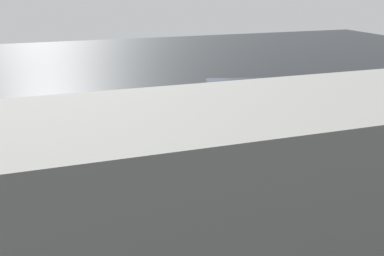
# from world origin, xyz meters

# --- Properties ---
(ground_plane) EXTENTS (60.00, 60.00, 0.00)m
(ground_plane) POSITION_xyz_m (0.00, 0.00, 0.00)
(ground_plane) COLOR black
(kerb_strip) EXTENTS (24.00, 3.20, 0.04)m
(kerb_strip) POSITION_xyz_m (0.00, 4.20, 0.02)
(kerb_strip) COLOR gray
(kerb_strip) RESTS_ON ground
(moving_hatchback) EXTENTS (4.22, 2.73, 2.06)m
(moving_hatchback) POSITION_xyz_m (-1.17, 0.06, 1.03)
(moving_hatchback) COLOR red
(moving_hatchback) RESTS_ON ground
(parked_sedan) EXTENTS (4.57, 2.60, 1.98)m
(parked_sedan) POSITION_xyz_m (-6.30, 1.44, 1.00)
(parked_sedan) COLOR #513319
(parked_sedan) RESTS_ON ground
(fire_hydrant) EXTENTS (0.42, 0.31, 0.80)m
(fire_hydrant) POSITION_xyz_m (3.11, 3.19, 0.40)
(fire_hydrant) COLOR gold
(fire_hydrant) RESTS_ON ground
(pedestrian) EXTENTS (0.24, 0.57, 1.62)m
(pedestrian) POSITION_xyz_m (4.31, 3.18, 0.96)
(pedestrian) COLOR #B2262D
(pedestrian) RESTS_ON ground
(metal_railing) EXTENTS (9.65, 0.04, 1.05)m
(metal_railing) POSITION_xyz_m (-0.40, 5.31, 0.74)
(metal_railing) COLOR #B7BABF
(metal_railing) RESTS_ON ground
(sign_post) EXTENTS (0.07, 0.44, 2.40)m
(sign_post) POSITION_xyz_m (3.21, 3.92, 1.58)
(sign_post) COLOR #4C4C51
(sign_post) RESTS_ON ground
(puddle_patch) EXTENTS (3.59, 3.59, 0.01)m
(puddle_patch) POSITION_xyz_m (-0.36, -0.01, 0.00)
(puddle_patch) COLOR black
(puddle_patch) RESTS_ON ground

